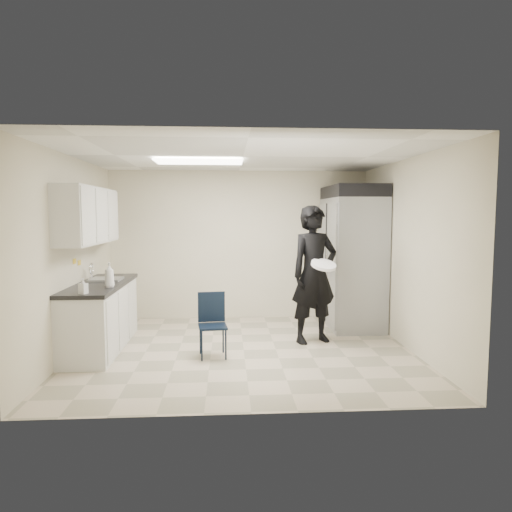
{
  "coord_description": "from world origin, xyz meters",
  "views": [
    {
      "loc": [
        -0.21,
        -6.06,
        1.85
      ],
      "look_at": [
        0.18,
        0.2,
        1.27
      ],
      "focal_mm": 32.0,
      "sensor_mm": 36.0,
      "label": 1
    }
  ],
  "objects": [
    {
      "name": "notice_sticker_right",
      "position": [
        -2.24,
        0.3,
        1.18
      ],
      "size": [
        0.0,
        0.12,
        0.07
      ],
      "primitive_type": "cube",
      "color": "yellow",
      "rests_on": "left_wall"
    },
    {
      "name": "folding_chair",
      "position": [
        -0.41,
        -0.27,
        0.4
      ],
      "size": [
        0.4,
        0.4,
        0.8
      ],
      "primitive_type": "cube",
      "rotation": [
        0.0,
        0.0,
        0.12
      ],
      "color": "black",
      "rests_on": "floor"
    },
    {
      "name": "back_wall",
      "position": [
        0.0,
        2.0,
        1.3
      ],
      "size": [
        4.5,
        0.0,
        4.5
      ],
      "primitive_type": "plane",
      "rotation": [
        1.57,
        0.0,
        0.0
      ],
      "color": "beige",
      "rests_on": "floor"
    },
    {
      "name": "sink",
      "position": [
        -1.93,
        0.45,
        0.87
      ],
      "size": [
        0.42,
        0.4,
        0.14
      ],
      "primitive_type": "cube",
      "color": "gray",
      "rests_on": "countertop"
    },
    {
      "name": "countertop",
      "position": [
        -1.95,
        0.2,
        0.89
      ],
      "size": [
        0.64,
        1.95,
        0.05
      ],
      "primitive_type": "cube",
      "color": "black",
      "rests_on": "lower_counter"
    },
    {
      "name": "fridge_compressor",
      "position": [
        1.83,
        1.27,
        2.2
      ],
      "size": [
        0.8,
        1.35,
        0.2
      ],
      "primitive_type": "cube",
      "color": "black",
      "rests_on": "commercial_fridge"
    },
    {
      "name": "floor",
      "position": [
        0.0,
        0.0,
        0.0
      ],
      "size": [
        4.5,
        4.5,
        0.0
      ],
      "primitive_type": "plane",
      "color": "#B7A790",
      "rests_on": "ground"
    },
    {
      "name": "man_tuxedo",
      "position": [
        1.02,
        0.35,
        0.98
      ],
      "size": [
        0.84,
        0.7,
        1.97
      ],
      "primitive_type": "imported",
      "rotation": [
        0.0,
        0.0,
        0.35
      ],
      "color": "black",
      "rests_on": "floor"
    },
    {
      "name": "towel_dispenser",
      "position": [
        -2.14,
        1.35,
        1.62
      ],
      "size": [
        0.22,
        0.3,
        0.35
      ],
      "primitive_type": "cube",
      "color": "black",
      "rests_on": "left_wall"
    },
    {
      "name": "bucket_lid",
      "position": [
        1.11,
        0.11,
        1.15
      ],
      "size": [
        0.45,
        0.45,
        0.04
      ],
      "primitive_type": "cylinder",
      "rotation": [
        0.0,
        0.0,
        0.35
      ],
      "color": "silver",
      "rests_on": "man_tuxedo"
    },
    {
      "name": "right_wall",
      "position": [
        2.25,
        0.0,
        1.3
      ],
      "size": [
        0.0,
        4.0,
        4.0
      ],
      "primitive_type": "plane",
      "rotation": [
        1.57,
        0.0,
        -1.57
      ],
      "color": "beige",
      "rests_on": "floor"
    },
    {
      "name": "ceiling",
      "position": [
        0.0,
        0.0,
        2.6
      ],
      "size": [
        4.5,
        4.5,
        0.0
      ],
      "primitive_type": "plane",
      "rotation": [
        3.14,
        0.0,
        0.0
      ],
      "color": "white",
      "rests_on": "back_wall"
    },
    {
      "name": "soap_bottle_a",
      "position": [
        -1.72,
        -0.18,
        1.07
      ],
      "size": [
        0.17,
        0.17,
        0.32
      ],
      "primitive_type": "imported",
      "rotation": [
        0.0,
        0.0,
        0.52
      ],
      "color": "silver",
      "rests_on": "countertop"
    },
    {
      "name": "commercial_fridge",
      "position": [
        1.83,
        1.27,
        1.05
      ],
      "size": [
        0.8,
        1.35,
        2.1
      ],
      "primitive_type": "cube",
      "color": "gray",
      "rests_on": "floor"
    },
    {
      "name": "soap_bottle_b",
      "position": [
        -1.91,
        -0.65,
        1.0
      ],
      "size": [
        0.11,
        0.11,
        0.19
      ],
      "primitive_type": "imported",
      "rotation": [
        0.0,
        0.0,
        -0.38
      ],
      "color": "silver",
      "rests_on": "countertop"
    },
    {
      "name": "notice_sticker_left",
      "position": [
        -2.24,
        0.1,
        1.22
      ],
      "size": [
        0.0,
        0.12,
        0.07
      ],
      "primitive_type": "cube",
      "color": "yellow",
      "rests_on": "left_wall"
    },
    {
      "name": "ceiling_panel",
      "position": [
        -0.6,
        0.4,
        2.57
      ],
      "size": [
        1.2,
        0.6,
        0.02
      ],
      "primitive_type": "cube",
      "color": "white",
      "rests_on": "ceiling"
    },
    {
      "name": "left_wall",
      "position": [
        -2.25,
        0.0,
        1.3
      ],
      "size": [
        0.0,
        4.0,
        4.0
      ],
      "primitive_type": "plane",
      "rotation": [
        1.57,
        0.0,
        1.57
      ],
      "color": "beige",
      "rests_on": "floor"
    },
    {
      "name": "upper_cabinets",
      "position": [
        -2.08,
        0.2,
        1.83
      ],
      "size": [
        0.35,
        1.8,
        0.75
      ],
      "primitive_type": "cube",
      "color": "silver",
      "rests_on": "left_wall"
    },
    {
      "name": "lower_counter",
      "position": [
        -1.95,
        0.2,
        0.43
      ],
      "size": [
        0.6,
        1.9,
        0.86
      ],
      "primitive_type": "cube",
      "color": "silver",
      "rests_on": "floor"
    },
    {
      "name": "faucet",
      "position": [
        -2.13,
        0.45,
        1.02
      ],
      "size": [
        0.02,
        0.02,
        0.24
      ],
      "primitive_type": "cylinder",
      "color": "silver",
      "rests_on": "countertop"
    }
  ]
}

